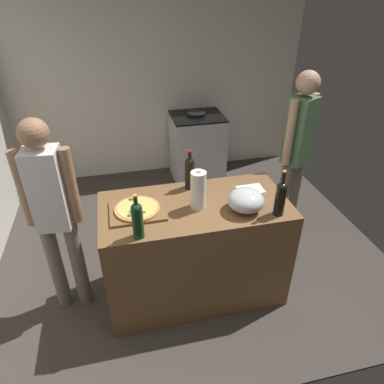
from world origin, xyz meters
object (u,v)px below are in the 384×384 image
object	(u,v)px
pizza	(137,209)
paper_towel_roll	(198,190)
wine_bottle_dark	(137,219)
wine_bottle_clear	(190,172)
wine_bottle_green	(280,197)
stove	(197,147)
mixing_bowl	(246,200)
person_in_stripes	(53,210)
person_in_red	(296,149)

from	to	relation	value
pizza	paper_towel_roll	xyz separation A→B (m)	(0.45, -0.03, 0.12)
wine_bottle_dark	wine_bottle_clear	size ratio (longest dim) A/B	0.98
wine_bottle_green	wine_bottle_dark	bearing A→B (deg)	-178.31
wine_bottle_green	stove	xyz separation A→B (m)	(-0.05, 2.23, -0.60)
pizza	mixing_bowl	size ratio (longest dim) A/B	1.22
mixing_bowl	wine_bottle_clear	distance (m)	0.52
paper_towel_roll	wine_bottle_clear	bearing A→B (deg)	89.62
wine_bottle_dark	pizza	bearing A→B (deg)	86.88
mixing_bowl	wine_bottle_dark	size ratio (longest dim) A/B	0.83
wine_bottle_green	person_in_stripes	distance (m)	1.62
wine_bottle_dark	person_in_red	world-z (taller)	person_in_red
person_in_red	mixing_bowl	bearing A→B (deg)	-137.25
mixing_bowl	paper_towel_roll	world-z (taller)	paper_towel_roll
person_in_stripes	person_in_red	xyz separation A→B (m)	(2.14, 0.47, 0.04)
paper_towel_roll	wine_bottle_green	bearing A→B (deg)	-21.83
pizza	stove	bearing A→B (deg)	64.63
paper_towel_roll	person_in_stripes	size ratio (longest dim) A/B	0.18
person_in_red	stove	bearing A→B (deg)	113.32
wine_bottle_dark	person_in_stripes	size ratio (longest dim) A/B	0.20
paper_towel_roll	wine_bottle_clear	world-z (taller)	wine_bottle_clear
pizza	mixing_bowl	world-z (taller)	mixing_bowl
mixing_bowl	wine_bottle_dark	bearing A→B (deg)	-170.57
wine_bottle_dark	wine_bottle_clear	bearing A→B (deg)	49.02
wine_bottle_clear	stove	xyz separation A→B (m)	(0.49, 1.73, -0.61)
wine_bottle_dark	wine_bottle_clear	xyz separation A→B (m)	(0.47, 0.54, 0.00)
mixing_bowl	person_in_red	bearing A→B (deg)	42.75
wine_bottle_green	person_in_red	world-z (taller)	person_in_red
paper_towel_roll	person_in_stripes	bearing A→B (deg)	172.56
person_in_stripes	person_in_red	size ratio (longest dim) A/B	0.95
wine_bottle_green	person_in_red	distance (m)	0.99
stove	person_in_stripes	bearing A→B (deg)	-129.08
mixing_bowl	stove	xyz separation A→B (m)	(0.16, 2.13, -0.54)
pizza	paper_towel_roll	size ratio (longest dim) A/B	1.10
pizza	wine_bottle_green	size ratio (longest dim) A/B	0.92
wine_bottle_clear	stove	world-z (taller)	wine_bottle_clear
mixing_bowl	wine_bottle_dark	world-z (taller)	wine_bottle_dark
wine_bottle_clear	person_in_stripes	bearing A→B (deg)	-171.56
pizza	wine_bottle_dark	bearing A→B (deg)	-93.12
mixing_bowl	person_in_red	world-z (taller)	person_in_red
wine_bottle_dark	wine_bottle_clear	distance (m)	0.71
mixing_bowl	person_in_stripes	xyz separation A→B (m)	(-1.36, 0.25, -0.04)
stove	paper_towel_roll	bearing A→B (deg)	-103.69
paper_towel_roll	person_in_red	world-z (taller)	person_in_red
mixing_bowl	pizza	bearing A→B (deg)	169.03
wine_bottle_dark	wine_bottle_green	distance (m)	1.01
mixing_bowl	wine_bottle_green	bearing A→B (deg)	-25.31
mixing_bowl	person_in_stripes	world-z (taller)	person_in_stripes
mixing_bowl	wine_bottle_green	size ratio (longest dim) A/B	0.76
wine_bottle_dark	stove	world-z (taller)	wine_bottle_dark
wine_bottle_green	person_in_red	bearing A→B (deg)	55.63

